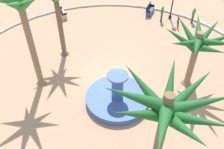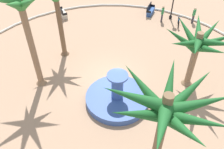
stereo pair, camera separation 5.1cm
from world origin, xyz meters
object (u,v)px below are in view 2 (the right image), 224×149
object	(u,v)px
palm_tree_mid_plaza	(22,9)
person_cyclist_photo	(194,14)
palm_tree_far_side	(166,114)
bench_west	(63,13)
bicycle_red_frame	(179,22)
palm_tree_near_fountain	(199,43)
bench_southwest	(150,11)
fountain	(117,97)
person_cyclist_helmet	(163,13)

from	to	relation	value
palm_tree_mid_plaza	person_cyclist_photo	size ratio (longest dim) A/B	4.44
palm_tree_far_side	bench_west	bearing A→B (deg)	-50.03
palm_tree_mid_plaza	bicycle_red_frame	distance (m)	14.73
palm_tree_near_fountain	bicycle_red_frame	size ratio (longest dim) A/B	2.80
palm_tree_far_side	bench_southwest	bearing A→B (deg)	-79.34
palm_tree_near_fountain	bench_west	world-z (taller)	palm_tree_near_fountain
fountain	bench_southwest	distance (m)	12.52
bench_west	person_cyclist_helmet	bearing A→B (deg)	-168.73
bicycle_red_frame	person_cyclist_helmet	size ratio (longest dim) A/B	1.05
person_cyclist_helmet	palm_tree_mid_plaza	bearing A→B (deg)	58.92
bench_southwest	person_cyclist_helmet	xyz separation A→B (m)	(-1.34, 1.21, 0.57)
bicycle_red_frame	palm_tree_near_fountain	bearing A→B (deg)	100.22
fountain	person_cyclist_photo	xyz separation A→B (m)	(-4.11, -11.97, 0.57)
palm_tree_mid_plaza	person_cyclist_photo	distance (m)	16.03
bench_west	person_cyclist_photo	distance (m)	12.84
person_cyclist_helmet	person_cyclist_photo	world-z (taller)	person_cyclist_helmet
palm_tree_mid_plaza	person_cyclist_photo	world-z (taller)	palm_tree_mid_plaza
palm_tree_far_side	bench_west	world-z (taller)	palm_tree_far_side
bench_west	bicycle_red_frame	xyz separation A→B (m)	(-11.31, -1.61, 0.04)
palm_tree_far_side	person_cyclist_helmet	bearing A→B (deg)	-83.33
fountain	person_cyclist_photo	size ratio (longest dim) A/B	2.54
fountain	person_cyclist_photo	world-z (taller)	fountain
palm_tree_far_side	bench_west	size ratio (longest dim) A/B	4.07
bench_southwest	bicycle_red_frame	distance (m)	3.35
palm_tree_mid_plaza	person_cyclist_photo	xyz separation A→B (m)	(-9.66, -11.89, -4.70)
bench_west	person_cyclist_photo	world-z (taller)	person_cyclist_photo
person_cyclist_helmet	bench_west	bearing A→B (deg)	11.27
palm_tree_far_side	bench_southwest	distance (m)	17.75
fountain	person_cyclist_helmet	size ratio (longest dim) A/B	2.49
palm_tree_near_fountain	person_cyclist_helmet	world-z (taller)	palm_tree_near_fountain
bench_southwest	bicycle_red_frame	xyz separation A→B (m)	(-2.98, 1.53, 0.04)
person_cyclist_photo	palm_tree_near_fountain	bearing A→B (deg)	91.12
palm_tree_far_side	palm_tree_near_fountain	bearing A→B (deg)	-99.54
palm_tree_near_fountain	bench_southwest	distance (m)	10.90
palm_tree_near_fountain	person_cyclist_photo	size ratio (longest dim) A/B	3.01
person_cyclist_helmet	bicycle_red_frame	bearing A→B (deg)	169.13
bicycle_red_frame	fountain	bearing A→B (deg)	75.48
person_cyclist_photo	fountain	bearing A→B (deg)	71.06
palm_tree_mid_plaza	palm_tree_far_side	size ratio (longest dim) A/B	1.17
fountain	bicycle_red_frame	bearing A→B (deg)	-104.52
palm_tree_near_fountain	palm_tree_mid_plaza	size ratio (longest dim) A/B	0.68
bench_west	bench_southwest	bearing A→B (deg)	-159.33
fountain	palm_tree_near_fountain	xyz separation A→B (m)	(-4.28, -3.04, 3.10)
palm_tree_mid_plaza	bench_southwest	xyz separation A→B (m)	(-5.42, -12.45, -5.25)
palm_tree_mid_plaza	person_cyclist_photo	bearing A→B (deg)	-129.10
palm_tree_far_side	bicycle_red_frame	world-z (taller)	palm_tree_far_side
palm_tree_far_side	bench_southwest	xyz separation A→B (m)	(3.18, -16.86, -4.55)
person_cyclist_helmet	palm_tree_near_fountain	bearing A→B (deg)	110.36
palm_tree_near_fountain	bicycle_red_frame	world-z (taller)	palm_tree_near_fountain
palm_tree_mid_plaza	bench_west	xyz separation A→B (m)	(2.90, -9.31, -5.25)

